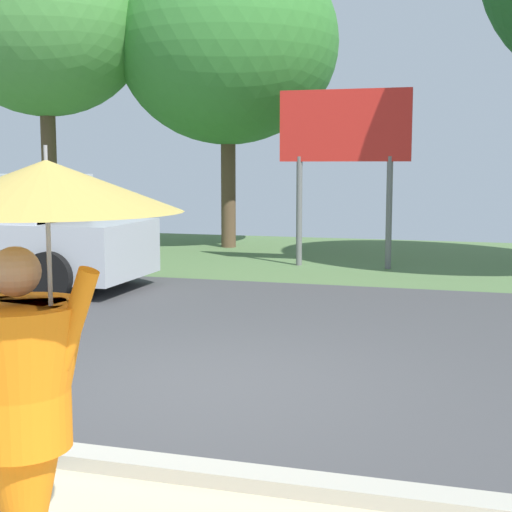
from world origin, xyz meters
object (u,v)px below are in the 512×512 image
at_px(monk_pedestrian, 29,368).
at_px(tree_left_far, 45,23).
at_px(tree_right_mid, 228,43).
at_px(roadside_billboard, 344,139).

height_order(monk_pedestrian, tree_left_far, tree_left_far).
relative_size(monk_pedestrian, tree_right_mid, 0.29).
bearing_deg(monk_pedestrian, tree_right_mid, 115.87).
height_order(roadside_billboard, tree_right_mid, tree_right_mid).
bearing_deg(tree_right_mid, roadside_billboard, -39.67).
bearing_deg(tree_left_far, monk_pedestrian, -58.62).
distance_m(roadside_billboard, tree_right_mid, 4.94).
bearing_deg(monk_pedestrian, tree_left_far, 132.09).
relative_size(tree_left_far, tree_right_mid, 1.03).
relative_size(monk_pedestrian, tree_left_far, 0.28).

